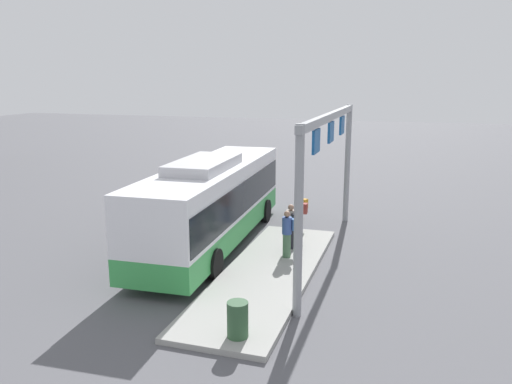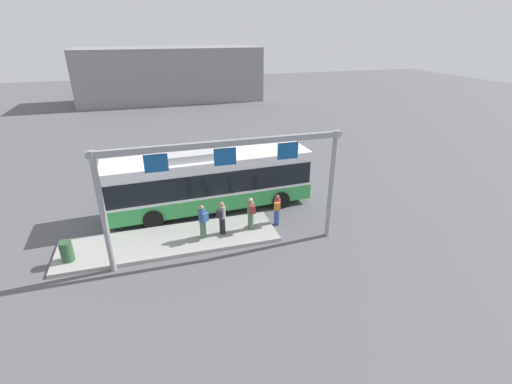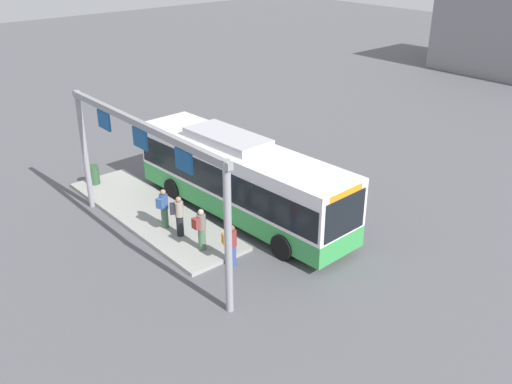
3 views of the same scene
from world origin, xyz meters
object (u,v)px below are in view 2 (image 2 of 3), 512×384
at_px(person_boarding, 277,209).
at_px(person_waiting_near, 251,213).
at_px(person_waiting_mid, 222,217).
at_px(trash_bin, 67,251).
at_px(bus_main, 210,178).
at_px(person_waiting_far, 203,221).

relative_size(person_boarding, person_waiting_near, 1.00).
height_order(person_waiting_near, person_waiting_mid, same).
bearing_deg(person_waiting_mid, trash_bin, 125.44).
relative_size(person_boarding, person_waiting_mid, 1.00).
height_order(bus_main, person_boarding, bus_main).
bearing_deg(person_waiting_mid, person_waiting_far, 128.92).
distance_m(person_waiting_near, person_waiting_far, 2.36).
height_order(person_boarding, person_waiting_far, person_waiting_far).
bearing_deg(person_waiting_near, person_boarding, -82.24).
xyz_separation_m(person_boarding, person_waiting_near, (-1.44, -0.29, 0.16)).
height_order(bus_main, trash_bin, bus_main).
bearing_deg(person_boarding, bus_main, 65.62).
distance_m(person_waiting_mid, trash_bin, 6.77).
bearing_deg(person_waiting_near, person_waiting_far, 89.55).
bearing_deg(person_boarding, person_waiting_near, 121.17).
relative_size(bus_main, person_boarding, 6.58).
bearing_deg(bus_main, person_waiting_far, -108.81).
height_order(bus_main, person_waiting_far, bus_main).
bearing_deg(trash_bin, person_waiting_near, 2.30).
distance_m(person_boarding, person_waiting_near, 1.48).
relative_size(bus_main, person_waiting_far, 6.58).
bearing_deg(person_boarding, trash_bin, 113.56).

